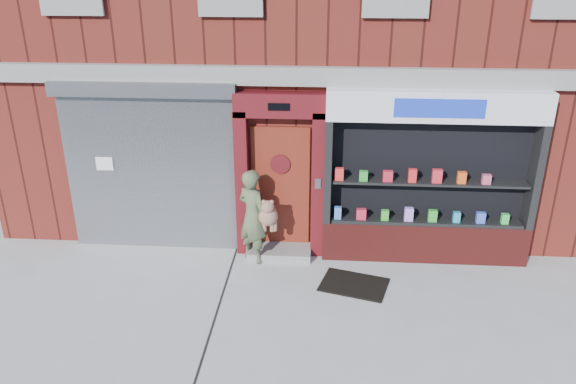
{
  "coord_description": "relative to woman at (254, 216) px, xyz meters",
  "views": [
    {
      "loc": [
        0.0,
        -6.99,
        4.96
      ],
      "look_at": [
        -0.55,
        1.0,
        1.54
      ],
      "focal_mm": 35.0,
      "sensor_mm": 36.0,
      "label": 1
    }
  ],
  "objects": [
    {
      "name": "building",
      "position": [
        1.16,
        4.45,
        3.15
      ],
      "size": [
        12.0,
        8.16,
        8.0
      ],
      "color": "#5C1A15",
      "rests_on": "ground"
    },
    {
      "name": "red_door_bay",
      "position": [
        0.41,
        0.32,
        0.61
      ],
      "size": [
        1.52,
        0.58,
        2.9
      ],
      "color": "#4C0D12",
      "rests_on": "ground"
    },
    {
      "name": "doormat",
      "position": [
        1.69,
        -0.72,
        -0.83
      ],
      "size": [
        1.2,
        0.98,
        0.03
      ],
      "primitive_type": "cube",
      "rotation": [
        0.0,
        0.0,
        -0.28
      ],
      "color": "black",
      "rests_on": "ground"
    },
    {
      "name": "ground",
      "position": [
        1.16,
        -1.54,
        -0.85
      ],
      "size": [
        80.0,
        80.0,
        0.0
      ],
      "primitive_type": "plane",
      "color": "#9E9E99",
      "rests_on": "ground"
    },
    {
      "name": "pharmacy_bay",
      "position": [
        2.91,
        0.27,
        0.53
      ],
      "size": [
        3.5,
        0.41,
        3.0
      ],
      "color": "maroon",
      "rests_on": "ground"
    },
    {
      "name": "shutter_bay",
      "position": [
        -1.84,
        0.39,
        0.87
      ],
      "size": [
        3.1,
        0.3,
        3.04
      ],
      "color": "gray",
      "rests_on": "ground"
    },
    {
      "name": "woman",
      "position": [
        0.0,
        0.0,
        0.0
      ],
      "size": [
        0.8,
        0.69,
        1.68
      ],
      "color": "#4F5A3B",
      "rests_on": "ground"
    }
  ]
}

